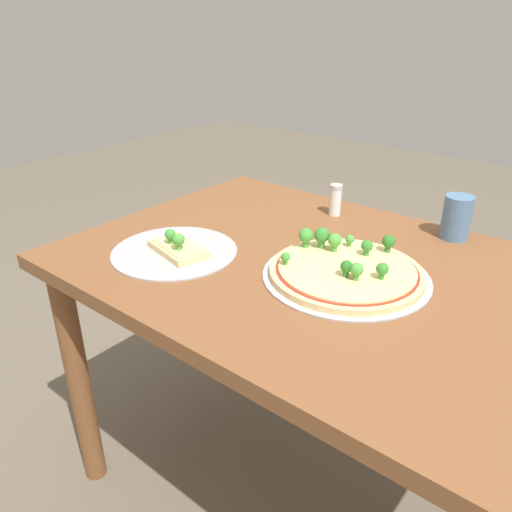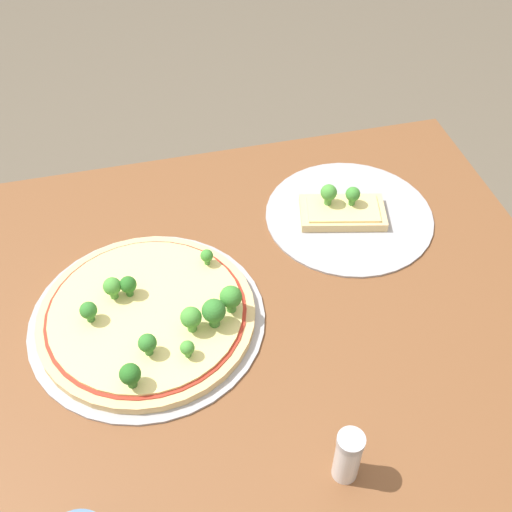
% 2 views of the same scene
% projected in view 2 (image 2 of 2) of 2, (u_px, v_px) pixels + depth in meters
% --- Properties ---
extents(dining_table, '(1.22, 0.82, 0.74)m').
position_uv_depth(dining_table, '(186.00, 359.00, 1.05)').
color(dining_table, brown).
rests_on(dining_table, ground_plane).
extents(pizza_tray_whole, '(0.36, 0.36, 0.07)m').
position_uv_depth(pizza_tray_whole, '(149.00, 315.00, 0.97)').
color(pizza_tray_whole, '#A3A3A8').
rests_on(pizza_tray_whole, dining_table).
extents(pizza_tray_slice, '(0.30, 0.30, 0.06)m').
position_uv_depth(pizza_tray_slice, '(346.00, 213.00, 1.14)').
color(pizza_tray_slice, '#A3A3A8').
rests_on(pizza_tray_slice, dining_table).
extents(condiment_shaker, '(0.03, 0.03, 0.09)m').
position_uv_depth(condiment_shaker, '(348.00, 456.00, 0.78)').
color(condiment_shaker, silver).
rests_on(condiment_shaker, dining_table).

